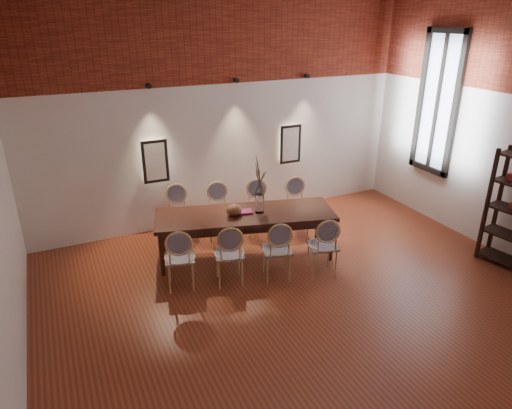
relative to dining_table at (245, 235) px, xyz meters
name	(u,v)px	position (x,y,z in m)	size (l,w,h in m)	color
floor	(327,319)	(0.29, -1.95, -0.39)	(7.00, 7.00, 0.02)	brown
wall_back	(223,112)	(0.29, 1.60, 1.62)	(7.00, 0.10, 4.00)	silver
brick_band_back	(223,37)	(0.29, 1.53, 2.88)	(7.00, 0.02, 1.50)	maroon
niche_left	(155,161)	(-1.01, 1.50, 0.93)	(0.36, 0.06, 0.66)	#FFEAC6
niche_right	(290,144)	(1.59, 1.50, 0.93)	(0.36, 0.06, 0.66)	#FFEAC6
spot_fixture_left	(149,86)	(-1.01, 1.47, 2.17)	(0.08, 0.08, 0.10)	black
spot_fixture_mid	(236,80)	(0.49, 1.47, 2.17)	(0.08, 0.08, 0.10)	black
spot_fixture_right	(307,76)	(1.89, 1.47, 2.17)	(0.08, 0.08, 0.10)	black
window_glass	(438,103)	(3.75, 0.05, 1.77)	(0.02, 0.78, 2.38)	silver
window_frame	(438,103)	(3.73, 0.05, 1.77)	(0.08, 0.90, 2.50)	black
window_mullion	(438,103)	(3.73, 0.05, 1.77)	(0.06, 0.06, 2.40)	black
dining_table	(245,235)	(0.00, 0.00, 0.00)	(2.76, 0.89, 0.75)	#381911
chair_near_a	(180,258)	(-1.19, -0.43, 0.09)	(0.44, 0.44, 0.94)	tan
chair_near_b	(229,253)	(-0.52, -0.61, 0.09)	(0.44, 0.44, 0.94)	tan
chair_near_c	(277,249)	(0.15, -0.79, 0.09)	(0.44, 0.44, 0.94)	tan
chair_near_d	(323,245)	(0.82, -0.97, 0.09)	(0.44, 0.44, 0.94)	tan
chair_far_a	(178,216)	(-0.82, 0.97, 0.09)	(0.44, 0.44, 0.94)	tan
chair_far_b	(219,213)	(-0.15, 0.79, 0.09)	(0.44, 0.44, 0.94)	tan
chair_far_c	(259,210)	(0.52, 0.61, 0.09)	(0.44, 0.44, 0.94)	tan
chair_far_d	(297,207)	(1.19, 0.43, 0.09)	(0.44, 0.44, 0.94)	tan
vase	(259,203)	(0.22, -0.06, 0.53)	(0.14, 0.14, 0.30)	silver
dried_branches	(260,176)	(0.22, -0.06, 0.98)	(0.50, 0.50, 0.70)	brown
bowl	(234,210)	(-0.19, 0.00, 0.46)	(0.24, 0.24, 0.18)	brown
book	(244,212)	(-0.01, 0.03, 0.39)	(0.26, 0.18, 0.03)	#8B194D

